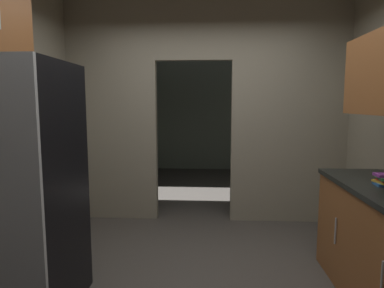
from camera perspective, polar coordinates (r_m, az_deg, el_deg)
kitchen_partition at (r=4.24m, az=2.77°, el=7.00°), size 3.52×0.12×2.83m
adjoining_room_shell at (r=6.51m, az=2.65°, el=6.14°), size 3.52×3.44×2.83m
refrigerator at (r=2.70m, az=-28.59°, el=-6.96°), size 0.83×0.78×1.80m
book_stack at (r=2.86m, az=30.14°, el=-5.35°), size 0.13×0.17×0.09m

